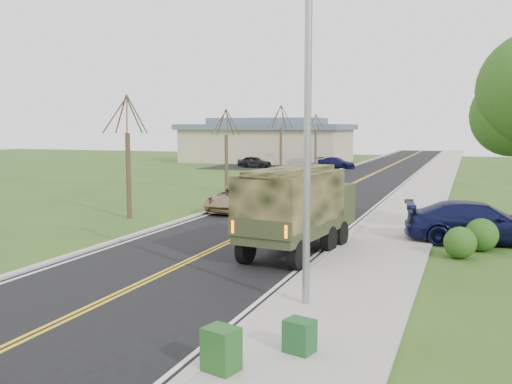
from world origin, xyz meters
The scene contains 20 objects.
ground centered at (0.00, 0.00, 0.00)m, with size 160.00×160.00×0.00m, color #2B4C19.
road centered at (0.00, 40.00, 0.01)m, with size 8.00×120.00×0.01m, color black.
curb_right centered at (4.15, 40.00, 0.06)m, with size 0.30×120.00×0.12m, color #9E998E.
sidewalk_right centered at (5.90, 40.00, 0.05)m, with size 3.20×120.00×0.10m, color #9E998E.
curb_left centered at (-4.15, 40.00, 0.05)m, with size 0.30×120.00×0.10m, color #9E998E.
street_light centered at (4.90, -0.50, 4.43)m, with size 1.65×0.22×8.00m.
bare_tree_a centered at (-7.00, 10.00, 2.63)m, with size 1.93×2.26×6.08m.
bare_tree_b centered at (-7.00, 22.00, 2.48)m, with size 1.83×2.14×5.73m.
bare_tree_c centered at (-7.00, 34.00, 2.78)m, with size 2.04×2.39×6.42m.
bare_tree_d centered at (-7.00, 46.00, 2.55)m, with size 1.88×2.20×5.91m.
commercial_building centered at (-15.98, 55.97, 2.69)m, with size 25.50×21.50×5.65m.
military_truck centered at (3.08, 5.18, 1.78)m, with size 2.92×6.44×3.10m.
suv_champagne centered at (-3.00, 14.09, 0.68)m, with size 2.25×4.88×1.36m, color #907951.
sedan_silver centered at (-0.99, 26.25, 0.66)m, with size 1.39×3.98×1.31m, color silver.
pickup_navy centered at (9.10, 9.56, 0.81)m, with size 2.26×5.55×1.61m, color #0F1339.
utility_box_near centered at (4.65, -4.88, 0.50)m, with size 0.60×0.50×0.80m, color #1F4E1C.
utility_box_far centered at (5.73, -3.55, 0.43)m, with size 0.55×0.45×0.65m, color #1A4B22.
lot_car_dark centered at (-13.80, 45.34, 0.64)m, with size 1.52×3.78×1.29m, color black.
lot_car_silver centered at (-8.75, 47.22, 0.59)m, with size 1.25×3.57×1.18m, color #A6A6AA.
lot_car_navy centered at (-5.00, 47.37, 0.61)m, with size 1.71×4.20×1.22m, color #10113B.
Camera 1 is at (8.72, -13.90, 4.48)m, focal length 40.00 mm.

